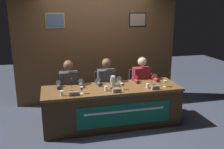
% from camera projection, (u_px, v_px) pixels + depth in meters
% --- Properties ---
extents(ground_plane, '(12.00, 12.00, 0.00)m').
position_uv_depth(ground_plane, '(112.00, 123.00, 4.85)').
color(ground_plane, '#383D4C').
extents(wall_back_panelled, '(3.79, 0.14, 2.60)m').
position_uv_depth(wall_back_panelled, '(98.00, 47.00, 5.81)').
color(wall_back_panelled, brown).
rests_on(wall_back_panelled, ground_plane).
extents(conference_table, '(2.59, 0.82, 0.74)m').
position_uv_depth(conference_table, '(114.00, 101.00, 4.62)').
color(conference_table, brown).
rests_on(conference_table, ground_plane).
extents(chair_left, '(0.44, 0.45, 0.88)m').
position_uv_depth(chair_left, '(69.00, 96.00, 5.12)').
color(chair_left, black).
rests_on(chair_left, ground_plane).
extents(panelist_left, '(0.51, 0.48, 1.21)m').
position_uv_depth(panelist_left, '(69.00, 86.00, 4.86)').
color(panelist_left, black).
rests_on(panelist_left, ground_plane).
extents(nameplate_left, '(0.20, 0.06, 0.08)m').
position_uv_depth(nameplate_left, '(74.00, 93.00, 4.21)').
color(nameplate_left, white).
rests_on(nameplate_left, conference_table).
extents(juice_glass_left, '(0.06, 0.06, 0.12)m').
position_uv_depth(juice_glass_left, '(82.00, 89.00, 4.30)').
color(juice_glass_left, white).
rests_on(juice_glass_left, conference_table).
extents(water_cup_left, '(0.06, 0.06, 0.08)m').
position_uv_depth(water_cup_left, '(62.00, 94.00, 4.21)').
color(water_cup_left, silver).
rests_on(water_cup_left, conference_table).
extents(microphone_left, '(0.06, 0.17, 0.22)m').
position_uv_depth(microphone_left, '(72.00, 87.00, 4.43)').
color(microphone_left, black).
rests_on(microphone_left, conference_table).
extents(chair_center, '(0.44, 0.45, 0.88)m').
position_uv_depth(chair_center, '(105.00, 93.00, 5.29)').
color(chair_center, black).
rests_on(chair_center, ground_plane).
extents(panelist_center, '(0.51, 0.48, 1.21)m').
position_uv_depth(panelist_center, '(107.00, 84.00, 5.04)').
color(panelist_center, black).
rests_on(panelist_center, ground_plane).
extents(nameplate_center, '(0.16, 0.06, 0.08)m').
position_uv_depth(nameplate_center, '(117.00, 90.00, 4.37)').
color(nameplate_center, white).
rests_on(nameplate_center, conference_table).
extents(juice_glass_center, '(0.06, 0.06, 0.12)m').
position_uv_depth(juice_glass_center, '(121.00, 85.00, 4.51)').
color(juice_glass_center, white).
rests_on(juice_glass_center, conference_table).
extents(water_cup_center, '(0.06, 0.06, 0.08)m').
position_uv_depth(water_cup_center, '(106.00, 89.00, 4.46)').
color(water_cup_center, silver).
rests_on(water_cup_center, conference_table).
extents(microphone_center, '(0.06, 0.17, 0.22)m').
position_uv_depth(microphone_center, '(111.00, 84.00, 4.60)').
color(microphone_center, black).
rests_on(microphone_center, conference_table).
extents(chair_right, '(0.44, 0.45, 0.88)m').
position_uv_depth(chair_right, '(139.00, 90.00, 5.47)').
color(chair_right, black).
rests_on(chair_right, ground_plane).
extents(panelist_right, '(0.51, 0.48, 1.21)m').
position_uv_depth(panelist_right, '(143.00, 81.00, 5.21)').
color(panelist_right, black).
rests_on(panelist_right, ground_plane).
extents(nameplate_right, '(0.15, 0.06, 0.08)m').
position_uv_depth(nameplate_right, '(156.00, 87.00, 4.53)').
color(nameplate_right, white).
rests_on(nameplate_right, conference_table).
extents(juice_glass_right, '(0.06, 0.06, 0.12)m').
position_uv_depth(juice_glass_right, '(165.00, 82.00, 4.68)').
color(juice_glass_right, white).
rests_on(juice_glass_right, conference_table).
extents(water_cup_right, '(0.06, 0.06, 0.08)m').
position_uv_depth(water_cup_right, '(148.00, 86.00, 4.61)').
color(water_cup_right, silver).
rests_on(water_cup_right, conference_table).
extents(microphone_right, '(0.06, 0.17, 0.22)m').
position_uv_depth(microphone_right, '(153.00, 81.00, 4.78)').
color(microphone_right, black).
rests_on(microphone_right, conference_table).
extents(water_pitcher_central, '(0.15, 0.10, 0.21)m').
position_uv_depth(water_pitcher_central, '(113.00, 81.00, 4.74)').
color(water_pitcher_central, silver).
rests_on(water_pitcher_central, conference_table).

